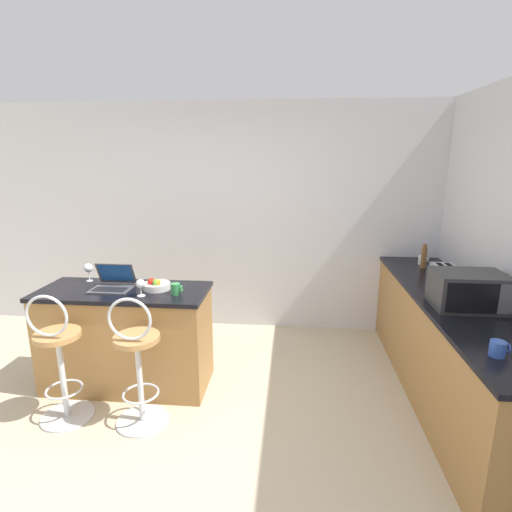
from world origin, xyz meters
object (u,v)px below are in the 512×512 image
bar_stool_far (138,364)px  fruit_bowl (156,285)px  wine_glass_short (140,284)px  pepper_mill (424,256)px  mug_blue (498,349)px  wine_glass_tall (88,268)px  microwave (468,290)px  mug_green (176,289)px  mug_white (423,260)px  bar_stool_near (59,360)px  laptop (113,282)px  toaster (445,275)px

bar_stool_far → fruit_bowl: 0.71m
wine_glass_short → pepper_mill: (2.55, 1.08, 0.02)m
wine_glass_short → mug_blue: bearing=-18.3°
wine_glass_tall → pepper_mill: 3.25m
microwave → mug_green: (-2.26, 0.09, -0.09)m
mug_green → pepper_mill: bearing=24.0°
mug_white → wine_glass_short: (-2.59, -1.23, 0.05)m
fruit_bowl → pepper_mill: pepper_mill is taller
mug_white → mug_green: bearing=-153.3°
bar_stool_far → mug_blue: size_ratio=10.05×
microwave → pepper_mill: microwave is taller
bar_stool_far → mug_white: bearing=32.9°
mug_white → microwave: bearing=-92.6°
microwave → pepper_mill: size_ratio=1.96×
bar_stool_near → microwave: microwave is taller
laptop → toaster: bearing=7.7°
toaster → mug_blue: toaster is taller
mug_white → bar_stool_near: bearing=-152.6°
bar_stool_near → mug_green: (0.80, 0.45, 0.44)m
bar_stool_far → wine_glass_tall: size_ratio=6.41×
toaster → wine_glass_short: size_ratio=2.09×
wine_glass_tall → mug_white: 3.33m
bar_stool_far → pepper_mill: 2.91m
laptop → microwave: 2.86m
wine_glass_short → pepper_mill: pepper_mill is taller
mug_green → toaster: bearing=12.1°
toaster → mug_blue: size_ratio=2.83×
toaster → wine_glass_tall: (-3.20, -0.21, 0.04)m
bar_stool_near → mug_blue: bearing=-7.9°
wine_glass_tall → mug_green: 0.94m
mug_green → wine_glass_tall: bearing=162.5°
bar_stool_near → pepper_mill: 3.45m
laptop → fruit_bowl: (0.38, -0.00, -0.02)m
bar_stool_far → toaster: 2.71m
laptop → mug_blue: bearing=-19.6°
bar_stool_far → pepper_mill: size_ratio=4.13×
bar_stool_far → mug_green: (0.18, 0.45, 0.44)m
toaster → wine_glass_tall: toaster is taller
laptop → toaster: 2.92m
wine_glass_short → bar_stool_near: bearing=-143.7°
bar_stool_near → fruit_bowl: bearing=43.2°
mug_green → fruit_bowl: fruit_bowl is taller
fruit_bowl → mug_white: fruit_bowl is taller
laptop → mug_green: (0.59, -0.11, -0.01)m
microwave → wine_glass_tall: (-3.15, 0.37, -0.02)m
toaster → pepper_mill: pepper_mill is taller
wine_glass_tall → mug_blue: bearing=-20.7°
bar_stool_near → wine_glass_tall: 0.90m
mug_green → fruit_bowl: (-0.20, 0.11, -0.01)m
mug_blue → fruit_bowl: size_ratio=0.46×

